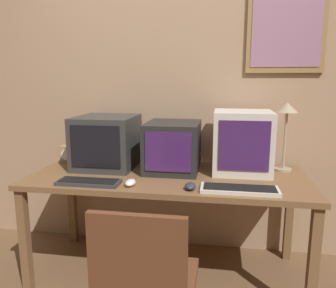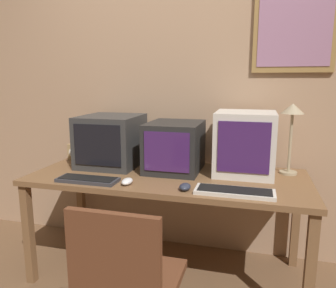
{
  "view_description": "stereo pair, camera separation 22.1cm",
  "coord_description": "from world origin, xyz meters",
  "px_view_note": "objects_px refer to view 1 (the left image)",
  "views": [
    {
      "loc": [
        0.35,
        -1.2,
        1.38
      ],
      "look_at": [
        0.0,
        0.94,
        0.96
      ],
      "focal_mm": 35.0,
      "sensor_mm": 36.0,
      "label": 1
    },
    {
      "loc": [
        0.57,
        -1.16,
        1.38
      ],
      "look_at": [
        0.0,
        0.94,
        0.96
      ],
      "focal_mm": 35.0,
      "sensor_mm": 36.0,
      "label": 2
    }
  ],
  "objects_px": {
    "monitor_center": "(173,146)",
    "desk_lamp": "(286,117)",
    "monitor_right": "(242,142)",
    "keyboard_main": "(89,182)",
    "desk_clock": "(68,154)",
    "mouse_far_corner": "(190,186)",
    "monitor_left": "(107,142)",
    "keyboard_side": "(239,189)",
    "mouse_near_keyboard": "(130,183)"
  },
  "relations": [
    {
      "from": "mouse_far_corner",
      "to": "desk_lamp",
      "type": "relative_size",
      "value": 0.2
    },
    {
      "from": "monitor_right",
      "to": "mouse_far_corner",
      "type": "xyz_separation_m",
      "value": [
        -0.32,
        -0.45,
        -0.2
      ]
    },
    {
      "from": "monitor_center",
      "to": "desk_lamp",
      "type": "height_order",
      "value": "desk_lamp"
    },
    {
      "from": "keyboard_side",
      "to": "mouse_near_keyboard",
      "type": "relative_size",
      "value": 4.17
    },
    {
      "from": "desk_clock",
      "to": "desk_lamp",
      "type": "relative_size",
      "value": 0.27
    },
    {
      "from": "keyboard_main",
      "to": "desk_clock",
      "type": "distance_m",
      "value": 0.64
    },
    {
      "from": "monitor_center",
      "to": "monitor_right",
      "type": "bearing_deg",
      "value": 3.91
    },
    {
      "from": "keyboard_main",
      "to": "mouse_far_corner",
      "type": "bearing_deg",
      "value": -0.03
    },
    {
      "from": "mouse_far_corner",
      "to": "desk_clock",
      "type": "distance_m",
      "value": 1.15
    },
    {
      "from": "monitor_left",
      "to": "mouse_near_keyboard",
      "type": "distance_m",
      "value": 0.54
    },
    {
      "from": "desk_clock",
      "to": "monitor_center",
      "type": "bearing_deg",
      "value": -6.37
    },
    {
      "from": "monitor_right",
      "to": "keyboard_side",
      "type": "height_order",
      "value": "monitor_right"
    },
    {
      "from": "mouse_near_keyboard",
      "to": "desk_lamp",
      "type": "relative_size",
      "value": 0.22
    },
    {
      "from": "monitor_left",
      "to": "mouse_far_corner",
      "type": "bearing_deg",
      "value": -32.76
    },
    {
      "from": "monitor_center",
      "to": "mouse_near_keyboard",
      "type": "distance_m",
      "value": 0.48
    },
    {
      "from": "monitor_center",
      "to": "mouse_far_corner",
      "type": "relative_size",
      "value": 4.54
    },
    {
      "from": "monitor_right",
      "to": "keyboard_main",
      "type": "bearing_deg",
      "value": -154.88
    },
    {
      "from": "keyboard_main",
      "to": "desk_clock",
      "type": "xyz_separation_m",
      "value": [
        -0.38,
        0.51,
        0.05
      ]
    },
    {
      "from": "keyboard_main",
      "to": "desk_clock",
      "type": "bearing_deg",
      "value": 126.89
    },
    {
      "from": "mouse_far_corner",
      "to": "desk_clock",
      "type": "relative_size",
      "value": 0.77
    },
    {
      "from": "keyboard_main",
      "to": "desk_lamp",
      "type": "height_order",
      "value": "desk_lamp"
    },
    {
      "from": "monitor_center",
      "to": "keyboard_side",
      "type": "bearing_deg",
      "value": -41.69
    },
    {
      "from": "desk_clock",
      "to": "desk_lamp",
      "type": "distance_m",
      "value": 1.68
    },
    {
      "from": "monitor_left",
      "to": "keyboard_side",
      "type": "distance_m",
      "value": 1.06
    },
    {
      "from": "keyboard_side",
      "to": "monitor_right",
      "type": "bearing_deg",
      "value": 85.87
    },
    {
      "from": "mouse_near_keyboard",
      "to": "desk_clock",
      "type": "distance_m",
      "value": 0.82
    },
    {
      "from": "monitor_center",
      "to": "desk_clock",
      "type": "height_order",
      "value": "monitor_center"
    },
    {
      "from": "monitor_center",
      "to": "mouse_near_keyboard",
      "type": "height_order",
      "value": "monitor_center"
    },
    {
      "from": "monitor_right",
      "to": "mouse_far_corner",
      "type": "relative_size",
      "value": 4.31
    },
    {
      "from": "monitor_center",
      "to": "monitor_left",
      "type": "bearing_deg",
      "value": 178.54
    },
    {
      "from": "monitor_center",
      "to": "desk_clock",
      "type": "relative_size",
      "value": 3.49
    },
    {
      "from": "monitor_right",
      "to": "mouse_near_keyboard",
      "type": "xyz_separation_m",
      "value": [
        -0.69,
        -0.44,
        -0.2
      ]
    },
    {
      "from": "monitor_center",
      "to": "monitor_right",
      "type": "height_order",
      "value": "monitor_right"
    },
    {
      "from": "mouse_far_corner",
      "to": "desk_lamp",
      "type": "xyz_separation_m",
      "value": [
        0.62,
        0.53,
        0.36
      ]
    },
    {
      "from": "mouse_near_keyboard",
      "to": "desk_clock",
      "type": "bearing_deg",
      "value": 142.41
    },
    {
      "from": "monitor_center",
      "to": "mouse_far_corner",
      "type": "xyz_separation_m",
      "value": [
        0.17,
        -0.42,
        -0.15
      ]
    },
    {
      "from": "keyboard_main",
      "to": "mouse_near_keyboard",
      "type": "relative_size",
      "value": 3.64
    },
    {
      "from": "mouse_far_corner",
      "to": "monitor_center",
      "type": "bearing_deg",
      "value": 111.78
    },
    {
      "from": "keyboard_main",
      "to": "keyboard_side",
      "type": "xyz_separation_m",
      "value": [
        0.93,
        0.01,
        -0.0
      ]
    },
    {
      "from": "mouse_far_corner",
      "to": "monitor_left",
      "type": "bearing_deg",
      "value": 147.24
    },
    {
      "from": "monitor_right",
      "to": "desk_lamp",
      "type": "relative_size",
      "value": 0.88
    },
    {
      "from": "monitor_right",
      "to": "desk_lamp",
      "type": "bearing_deg",
      "value": 14.37
    },
    {
      "from": "monitor_left",
      "to": "mouse_far_corner",
      "type": "relative_size",
      "value": 4.63
    },
    {
      "from": "monitor_left",
      "to": "keyboard_side",
      "type": "height_order",
      "value": "monitor_left"
    },
    {
      "from": "monitor_center",
      "to": "keyboard_side",
      "type": "relative_size",
      "value": 1.0
    },
    {
      "from": "keyboard_main",
      "to": "mouse_near_keyboard",
      "type": "height_order",
      "value": "mouse_near_keyboard"
    },
    {
      "from": "desk_clock",
      "to": "keyboard_main",
      "type": "bearing_deg",
      "value": -53.11
    },
    {
      "from": "keyboard_side",
      "to": "mouse_near_keyboard",
      "type": "xyz_separation_m",
      "value": [
        -0.66,
        -0.0,
        0.01
      ]
    },
    {
      "from": "monitor_center",
      "to": "desk_clock",
      "type": "distance_m",
      "value": 0.87
    },
    {
      "from": "monitor_center",
      "to": "keyboard_side",
      "type": "xyz_separation_m",
      "value": [
        0.45,
        -0.41,
        -0.16
      ]
    }
  ]
}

